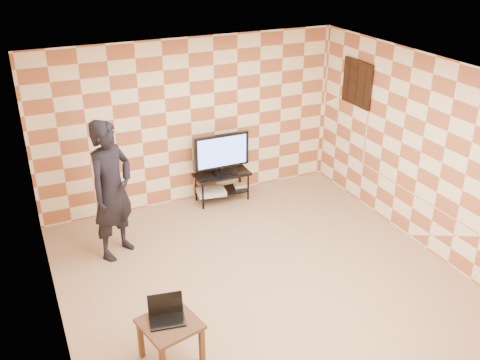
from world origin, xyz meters
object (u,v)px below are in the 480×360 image
object	(u,v)px
tv_stand	(222,181)
person	(112,190)
tv	(222,152)
side_table	(170,329)

from	to	relation	value
tv_stand	person	bearing A→B (deg)	-155.99
tv_stand	tv	size ratio (longest dim) A/B	0.98
tv_stand	person	xyz separation A→B (m)	(-1.96, -0.87, 0.62)
tv	person	size ratio (longest dim) A/B	0.47
tv_stand	side_table	distance (m)	3.70
side_table	person	world-z (taller)	person
tv_stand	person	size ratio (longest dim) A/B	0.47
tv	person	bearing A→B (deg)	-156.07
tv	side_table	distance (m)	3.73
person	side_table	bearing A→B (deg)	-124.75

